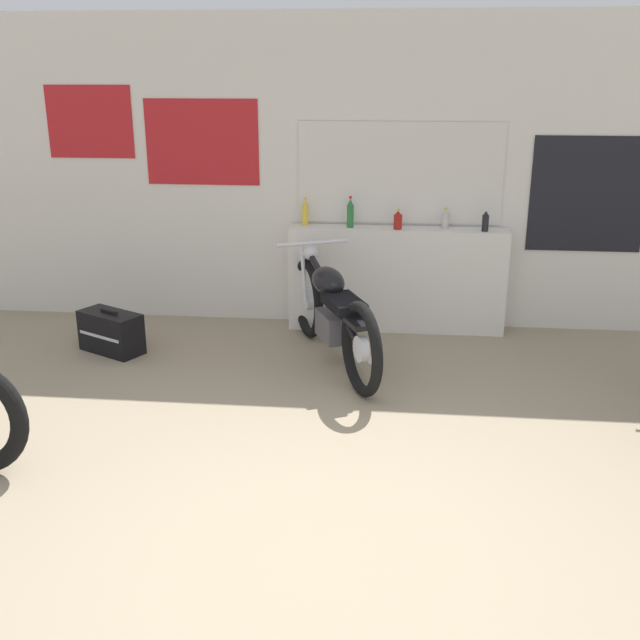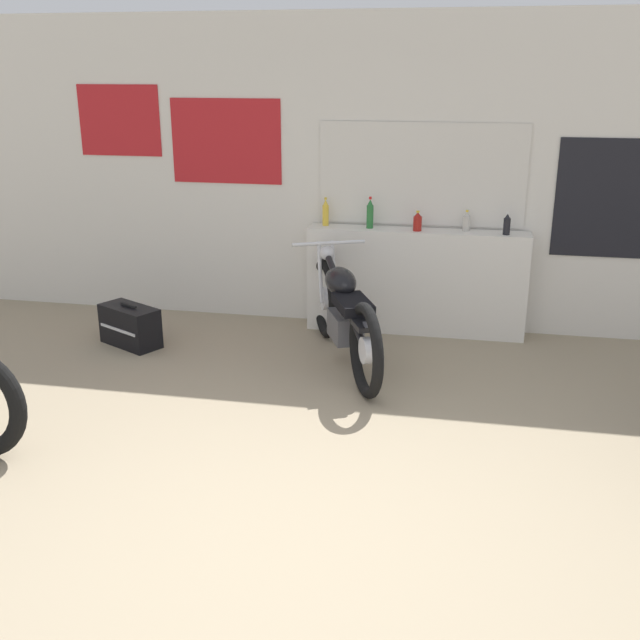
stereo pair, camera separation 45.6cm
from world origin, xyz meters
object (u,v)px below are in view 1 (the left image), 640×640
at_px(bottle_rightmost, 485,221).
at_px(bottle_center, 398,220).
at_px(hard_case_black, 111,332).
at_px(bottle_left_center, 350,214).
at_px(motorcycle_black, 332,312).
at_px(bottle_right_center, 445,219).
at_px(bottle_leftmost, 305,213).

bearing_deg(bottle_rightmost, bottle_center, 179.09).
height_order(bottle_rightmost, hard_case_black, bottle_rightmost).
height_order(bottle_left_center, motorcycle_black, bottle_left_center).
relative_size(bottle_center, bottle_rightmost, 0.90).
xyz_separation_m(bottle_center, bottle_rightmost, (0.77, -0.01, 0.01)).
bearing_deg(bottle_center, bottle_left_center, 175.13).
xyz_separation_m(bottle_right_center, hard_case_black, (-2.84, -0.90, -0.86)).
xyz_separation_m(bottle_right_center, motorcycle_black, (-0.93, -0.95, -0.60)).
xyz_separation_m(bottle_leftmost, bottle_center, (0.84, -0.08, -0.03)).
relative_size(bottle_center, hard_case_black, 0.29).
relative_size(bottle_left_center, hard_case_black, 0.46).
bearing_deg(bottle_rightmost, bottle_leftmost, 176.79).
distance_m(bottle_rightmost, hard_case_black, 3.40).
height_order(bottle_leftmost, hard_case_black, bottle_leftmost).
relative_size(bottle_right_center, bottle_rightmost, 0.94).
height_order(bottle_right_center, bottle_rightmost, bottle_rightmost).
relative_size(bottle_leftmost, bottle_rightmost, 1.29).
relative_size(bottle_left_center, bottle_rightmost, 1.43).
distance_m(bottle_center, bottle_right_center, 0.43).
bearing_deg(bottle_rightmost, hard_case_black, -165.73).
relative_size(bottle_leftmost, bottle_left_center, 0.91).
height_order(bottle_leftmost, bottle_center, bottle_leftmost).
xyz_separation_m(bottle_left_center, bottle_rightmost, (1.20, -0.05, -0.04)).
xyz_separation_m(bottle_center, bottle_right_center, (0.42, 0.08, 0.00)).
bearing_deg(bottle_left_center, bottle_leftmost, 174.27).
relative_size(bottle_leftmost, hard_case_black, 0.42).
relative_size(bottle_center, motorcycle_black, 0.09).
bearing_deg(bottle_leftmost, bottle_rightmost, -3.21).
xyz_separation_m(bottle_left_center, motorcycle_black, (-0.08, -0.91, -0.65)).
relative_size(bottle_center, bottle_right_center, 0.96).
bearing_deg(motorcycle_black, bottle_right_center, 45.46).
bearing_deg(bottle_right_center, hard_case_black, -162.41).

